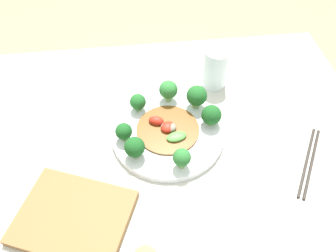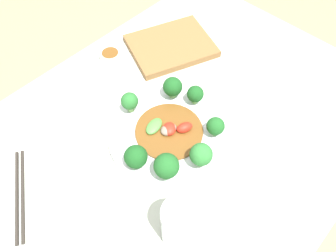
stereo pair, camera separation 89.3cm
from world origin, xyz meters
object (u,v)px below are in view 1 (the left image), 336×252
broccoli_south (168,90)px  chopsticks (309,162)px  plate (168,133)px  stirfry_center (168,130)px  drinking_glass (215,68)px  broccoli_east (124,132)px  cutting_board (74,217)px  broccoli_west (211,115)px  broccoli_north (182,158)px  broccoli_southwest (197,96)px  broccoli_southeast (138,102)px  broccoli_northeast (135,147)px

broccoli_south → chopsticks: bearing=143.4°
plate → stirfry_center: 0.02m
drinking_glass → stirfry_center: bearing=48.8°
broccoli_east → stirfry_center: size_ratio=0.32×
drinking_glass → cutting_board: 0.54m
broccoli_west → stirfry_center: (0.11, 0.01, -0.03)m
broccoli_north → broccoli_east: broccoli_north is taller
plate → broccoli_southwest: size_ratio=4.26×
broccoli_southeast → broccoli_southwest: size_ratio=0.75×
broccoli_southeast → broccoli_north: size_ratio=0.90×
broccoli_northeast → drinking_glass: (-0.24, -0.24, 0.01)m
broccoli_southeast → broccoli_south: size_ratio=0.80×
broccoli_west → chopsticks: (-0.22, 0.13, -0.05)m
broccoli_southeast → drinking_glass: size_ratio=0.43×
broccoli_north → stirfry_center: 0.11m
plate → broccoli_north: (-0.02, 0.11, 0.04)m
broccoli_southeast → cutting_board: broccoli_southeast is taller
broccoli_northeast → stirfry_center: (-0.09, -0.07, -0.03)m
plate → broccoli_west: 0.12m
broccoli_northeast → drinking_glass: bearing=-134.7°
broccoli_southeast → broccoli_west: size_ratio=0.86×
broccoli_southeast → broccoli_south: bearing=-162.2°
broccoli_west → chopsticks: 0.26m
broccoli_west → stirfry_center: 0.12m
broccoli_southwest → chopsticks: size_ratio=0.35×
plate → broccoli_south: (-0.01, -0.11, 0.05)m
broccoli_west → broccoli_south: (0.10, -0.10, 0.00)m
broccoli_northeast → drinking_glass: drinking_glass is taller
broccoli_east → broccoli_north: bearing=143.1°
broccoli_southeast → chopsticks: broccoli_southeast is taller
broccoli_west → chopsticks: broccoli_west is taller
broccoli_east → stirfry_center: bearing=-173.7°
broccoli_west → drinking_glass: 0.17m
plate → broccoli_southeast: size_ratio=5.67×
plate → broccoli_north: bearing=99.7°
drinking_glass → broccoli_east: bearing=35.7°
plate → chopsticks: 0.35m
broccoli_southwest → broccoli_west: bearing=112.1°
broccoli_southeast → broccoli_north: broccoli_north is taller
broccoli_southwest → broccoli_east: (0.19, 0.09, -0.01)m
chopsticks → plate: bearing=-20.6°
broccoli_east → cutting_board: broccoli_east is taller
stirfry_center → drinking_glass: bearing=-131.2°
broccoli_north → broccoli_east: size_ratio=1.12×
broccoli_northeast → broccoli_east: (0.02, -0.05, -0.00)m
broccoli_north → plate: bearing=-80.3°
broccoli_northeast → stirfry_center: size_ratio=0.37×
plate → drinking_glass: size_ratio=2.43×
broccoli_southwest → stirfry_center: size_ratio=0.42×
broccoli_east → plate: bearing=-173.6°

